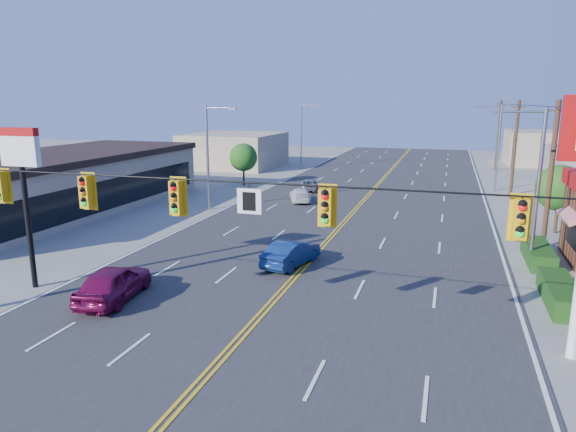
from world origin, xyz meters
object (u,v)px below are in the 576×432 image
(car_magenta, at_px, (114,284))
(car_silver, at_px, (309,185))
(car_blue, at_px, (291,254))
(car_white, at_px, (300,196))
(signal_span, at_px, (209,217))
(pizza_hut_sign, at_px, (23,175))

(car_magenta, distance_m, car_silver, 28.79)
(car_blue, relative_size, car_white, 1.02)
(car_white, bearing_deg, car_blue, 83.56)
(signal_span, relative_size, pizza_hut_sign, 3.55)
(pizza_hut_sign, height_order, car_blue, pizza_hut_sign)
(car_magenta, height_order, car_white, car_magenta)
(pizza_hut_sign, relative_size, car_silver, 1.77)
(car_blue, xyz_separation_m, car_silver, (-5.03, 22.08, -0.12))
(signal_span, distance_m, car_blue, 11.22)
(car_silver, bearing_deg, car_blue, 95.24)
(signal_span, xyz_separation_m, car_white, (-4.90, 26.98, -4.32))
(car_white, bearing_deg, signal_span, 79.26)
(car_white, bearing_deg, car_silver, -103.67)
(car_silver, bearing_deg, car_magenta, 80.87)
(pizza_hut_sign, xyz_separation_m, car_silver, (5.27, 28.46, -4.65))
(car_magenta, height_order, car_silver, car_magenta)
(car_white, bearing_deg, pizza_hut_sign, 54.38)
(pizza_hut_sign, xyz_separation_m, car_blue, (10.30, 6.38, -4.53))
(pizza_hut_sign, distance_m, car_white, 24.19)
(car_blue, bearing_deg, car_magenta, 62.11)
(signal_span, bearing_deg, pizza_hut_sign, 159.81)
(pizza_hut_sign, xyz_separation_m, car_white, (5.98, 22.98, -4.62))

